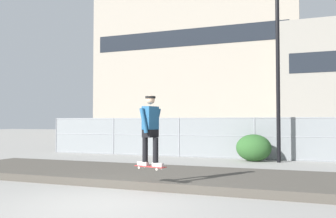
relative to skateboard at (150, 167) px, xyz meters
name	(u,v)px	position (x,y,z in m)	size (l,w,h in m)	color
ground_plane	(103,205)	(-0.40, -1.44, -0.61)	(120.00, 120.00, 0.00)	gray
gravel_berm	(164,176)	(-0.40, 1.93, -0.51)	(14.24, 3.49, 0.21)	#4C473F
skateboard	(150,167)	(0.00, 0.00, 0.00)	(0.82, 0.40, 0.07)	#B22D2D
skater	(150,126)	(0.00, 0.00, 0.94)	(0.72, 0.62, 1.65)	#B2ADA8
chain_fence	(215,138)	(-0.40, 8.46, 0.32)	(17.63, 0.06, 1.85)	gray
street_lamp	(278,52)	(2.42, 7.61, 3.93)	(0.44, 0.44, 7.39)	black
parked_car_near	(166,137)	(-3.74, 10.94, 0.23)	(4.44, 2.03, 1.66)	silver
library_building	(200,64)	(-12.26, 49.09, 10.54)	(30.87, 15.38, 22.29)	#9E9384
shrub_left	(254,148)	(1.41, 7.69, -0.05)	(1.46, 1.19, 1.13)	#2D5B28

